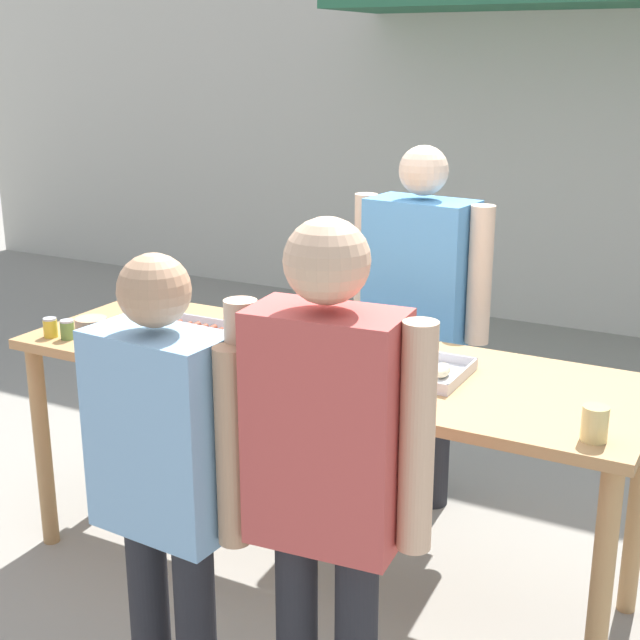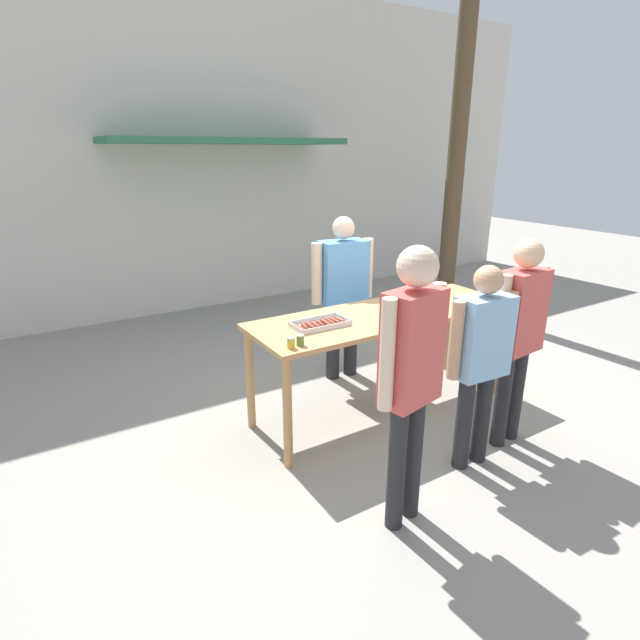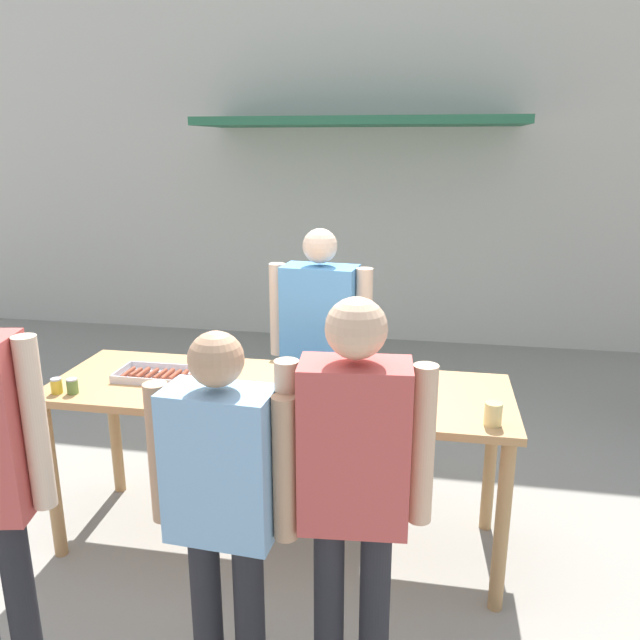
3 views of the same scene
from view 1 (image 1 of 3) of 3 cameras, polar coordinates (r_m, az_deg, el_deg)
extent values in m
plane|color=gray|center=(3.83, 0.00, -15.87)|extent=(24.00, 24.00, 0.00)
cube|color=beige|center=(7.02, 16.38, 17.62)|extent=(12.00, 0.12, 4.50)
cube|color=#2D704C|center=(6.49, 15.39, 19.15)|extent=(3.20, 1.00, 0.08)
cube|color=tan|center=(3.42, 0.00, -2.73)|extent=(2.45, 0.81, 0.04)
cylinder|color=tan|center=(4.01, -17.33, -7.77)|extent=(0.07, 0.07, 0.90)
cylinder|color=tan|center=(3.00, 17.50, -16.60)|extent=(0.07, 0.07, 0.90)
cylinder|color=tan|center=(4.47, -11.22, -4.77)|extent=(0.07, 0.07, 0.90)
cylinder|color=tan|center=(3.59, 19.65, -11.04)|extent=(0.07, 0.07, 0.90)
cube|color=silver|center=(3.76, -9.03, -0.73)|extent=(0.45, 0.25, 0.01)
cube|color=silver|center=(3.67, -10.16, -0.90)|extent=(0.45, 0.01, 0.03)
cube|color=silver|center=(3.85, -7.99, 0.04)|extent=(0.45, 0.01, 0.03)
cube|color=silver|center=(3.89, -11.67, 0.04)|extent=(0.01, 0.25, 0.03)
cube|color=silver|center=(3.63, -6.23, -0.91)|extent=(0.01, 0.25, 0.03)
cylinder|color=brown|center=(3.87, -11.25, -0.13)|extent=(0.03, 0.15, 0.02)
cylinder|color=brown|center=(3.85, -10.67, -0.18)|extent=(0.03, 0.11, 0.03)
cylinder|color=brown|center=(3.81, -10.24, -0.29)|extent=(0.03, 0.14, 0.03)
cylinder|color=brown|center=(3.79, -9.55, -0.38)|extent=(0.03, 0.14, 0.02)
cylinder|color=brown|center=(3.76, -8.94, -0.49)|extent=(0.03, 0.14, 0.02)
cylinder|color=brown|center=(3.73, -8.44, -0.58)|extent=(0.03, 0.15, 0.03)
cylinder|color=brown|center=(3.70, -7.92, -0.69)|extent=(0.04, 0.13, 0.03)
cylinder|color=brown|center=(3.68, -7.26, -0.75)|extent=(0.04, 0.14, 0.03)
cylinder|color=brown|center=(3.65, -6.78, -0.91)|extent=(0.03, 0.12, 0.03)
cube|color=silver|center=(3.27, 5.73, -3.32)|extent=(0.41, 0.31, 0.01)
cube|color=silver|center=(3.13, 4.66, -3.81)|extent=(0.41, 0.01, 0.03)
cube|color=silver|center=(3.40, 6.74, -2.19)|extent=(0.41, 0.01, 0.03)
cube|color=silver|center=(3.34, 2.52, -2.42)|extent=(0.01, 0.31, 0.03)
cube|color=silver|center=(3.20, 9.11, -3.52)|extent=(0.01, 0.31, 0.03)
ellipsoid|color=beige|center=(3.31, 3.75, -2.53)|extent=(0.06, 0.11, 0.05)
ellipsoid|color=beige|center=(3.26, 5.71, -2.92)|extent=(0.06, 0.11, 0.04)
ellipsoid|color=beige|center=(3.22, 7.85, -3.21)|extent=(0.07, 0.11, 0.04)
cylinder|color=gold|center=(3.82, -16.87, -0.52)|extent=(0.06, 0.06, 0.07)
cylinder|color=#B2B2B7|center=(3.80, -16.92, 0.06)|extent=(0.05, 0.05, 0.01)
cylinder|color=#567A38|center=(3.77, -15.86, -0.65)|extent=(0.06, 0.06, 0.07)
cylinder|color=#B2B2B7|center=(3.75, -15.91, -0.07)|extent=(0.05, 0.05, 0.01)
cylinder|color=#DBC67A|center=(2.81, 17.18, -6.35)|extent=(0.08, 0.08, 0.11)
cylinder|color=#232328|center=(4.30, 4.87, -6.06)|extent=(0.14, 0.14, 0.81)
cylinder|color=#232328|center=(4.21, 7.40, -6.65)|extent=(0.14, 0.14, 0.81)
cube|color=#5193D1|center=(4.02, 6.44, 3.18)|extent=(0.49, 0.30, 0.64)
sphere|color=beige|center=(3.94, 6.65, 9.49)|extent=(0.22, 0.22, 0.22)
cylinder|color=beige|center=(4.16, 2.93, 3.92)|extent=(0.11, 0.11, 0.61)
cylinder|color=beige|center=(3.90, 10.19, 2.82)|extent=(0.11, 0.11, 0.61)
cube|color=#C64C47|center=(2.33, 0.42, -6.98)|extent=(0.42, 0.25, 0.64)
sphere|color=#DBAD89|center=(2.19, 0.45, 3.80)|extent=(0.22, 0.22, 0.22)
cylinder|color=#DBAD89|center=(2.24, 6.23, -7.56)|extent=(0.09, 0.09, 0.61)
cylinder|color=#DBAD89|center=(2.42, -4.95, -5.69)|extent=(0.09, 0.09, 0.61)
cylinder|color=#232328|center=(2.94, -10.78, -18.70)|extent=(0.12, 0.12, 0.75)
cube|color=#84B2DB|center=(2.56, -10.08, -7.09)|extent=(0.42, 0.25, 0.59)
sphere|color=tan|center=(2.42, -10.57, 1.88)|extent=(0.20, 0.20, 0.20)
cylinder|color=tan|center=(2.40, -5.63, -8.12)|extent=(0.09, 0.09, 0.56)
cylinder|color=tan|center=(2.71, -14.03, -5.58)|extent=(0.09, 0.09, 0.56)
camera|label=2|loc=(4.21, -68.86, 9.52)|focal=28.00mm
camera|label=3|loc=(0.77, -76.85, 13.30)|focal=35.00mm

